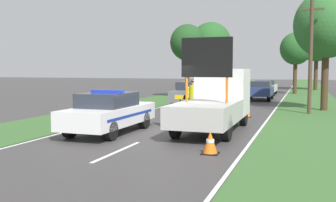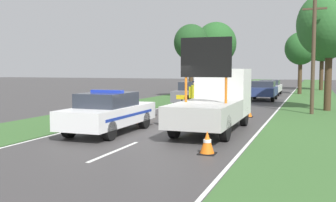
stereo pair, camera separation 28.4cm
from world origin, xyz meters
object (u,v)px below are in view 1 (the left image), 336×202
queued_car_hatch_blue (259,90)px  roadside_tree_mid_left (317,37)px  police_car (109,112)px  queued_car_van_white (265,87)px  traffic_cone_near_truck (224,111)px  roadside_tree_mid_right (327,25)px  traffic_cone_behind_barrier (210,143)px  queued_car_suv_grey (193,93)px  police_officer (194,95)px  traffic_cone_near_police (150,110)px  roadside_tree_near_right (187,43)px  traffic_cone_centre_front (247,112)px  work_truck (216,100)px  roadside_tree_near_left (296,49)px  traffic_cone_lane_edge (139,116)px  roadside_tree_far_left (211,44)px  road_barrier (202,99)px  pedestrian_civilian (203,98)px  utility_pole (311,54)px

queued_car_hatch_blue → roadside_tree_mid_left: size_ratio=0.45×
police_car → queued_car_van_white: (3.40, 24.30, -0.05)m
traffic_cone_near_truck → roadside_tree_mid_right: roadside_tree_mid_right is taller
traffic_cone_behind_barrier → queued_car_suv_grey: size_ratio=0.14×
traffic_cone_behind_barrier → roadside_tree_mid_right: size_ratio=0.10×
police_officer → traffic_cone_near_truck: bearing=-153.8°
traffic_cone_near_police → queued_car_van_white: 19.11m
police_officer → roadside_tree_near_right: bearing=-71.4°
queued_car_suv_grey → queued_car_hatch_blue: bearing=-117.3°
traffic_cone_centre_front → police_car: bearing=-122.1°
work_truck → roadside_tree_near_left: roadside_tree_near_left is taller
traffic_cone_lane_edge → police_car: bearing=-91.2°
roadside_tree_near_left → roadside_tree_far_left: (-10.44, 9.70, 1.29)m
road_barrier → pedestrian_civilian: (0.23, -0.83, 0.14)m
roadside_tree_mid_left → road_barrier: bearing=-102.2°
police_car → traffic_cone_behind_barrier: bearing=-31.7°
traffic_cone_centre_front → queued_car_hatch_blue: queued_car_hatch_blue is taller
queued_car_suv_grey → queued_car_van_white: (3.31, 13.18, -0.11)m
queued_car_van_white → roadside_tree_near_right: roadside_tree_near_right is taller
work_truck → roadside_tree_near_left: size_ratio=1.02×
traffic_cone_behind_barrier → queued_car_van_white: (-0.97, 26.63, 0.40)m
queued_car_hatch_blue → traffic_cone_centre_front: bearing=93.1°
queued_car_suv_grey → roadside_tree_near_left: (5.85, 15.15, 3.44)m
queued_car_van_white → traffic_cone_behind_barrier: bearing=92.1°
police_officer → roadside_tree_far_left: roadside_tree_far_left is taller
traffic_cone_near_police → roadside_tree_near_left: (6.55, 20.65, 4.00)m
roadside_tree_mid_left → traffic_cone_near_truck: bearing=-100.2°
work_truck → queued_car_van_white: (-0.14, 22.06, -0.43)m
traffic_cone_near_truck → queued_car_suv_grey: size_ratio=0.11×
pedestrian_civilian → roadside_tree_far_left: roadside_tree_far_left is taller
road_barrier → roadside_tree_near_right: size_ratio=0.48×
pedestrian_civilian → traffic_cone_near_truck: 1.53m
roadside_tree_near_right → traffic_cone_lane_edge: bearing=-81.1°
traffic_cone_centre_front → roadside_tree_mid_left: roadside_tree_mid_left is taller
traffic_cone_behind_barrier → queued_car_van_white: queued_car_van_white is taller
traffic_cone_centre_front → queued_car_van_white: bearing=92.5°
road_barrier → pedestrian_civilian: pedestrian_civilian is taller
work_truck → traffic_cone_centre_front: bearing=-100.6°
traffic_cone_centre_front → traffic_cone_lane_edge: traffic_cone_lane_edge is taller
roadside_tree_near_right → roadside_tree_mid_left: size_ratio=0.70×
police_car → roadside_tree_mid_left: roadside_tree_mid_left is taller
roadside_tree_near_left → roadside_tree_mid_right: size_ratio=0.86×
queued_car_van_white → utility_pole: bearing=103.4°
traffic_cone_lane_edge → work_truck: bearing=-6.3°
police_officer → traffic_cone_lane_edge: (-1.54, -3.28, -0.75)m
traffic_cone_centre_front → roadside_tree_mid_right: bearing=49.7°
traffic_cone_lane_edge → traffic_cone_centre_front: bearing=44.3°
road_barrier → traffic_cone_centre_front: bearing=10.0°
police_officer → traffic_cone_near_truck: 1.76m
traffic_cone_lane_edge → roadside_tree_mid_left: bearing=76.0°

